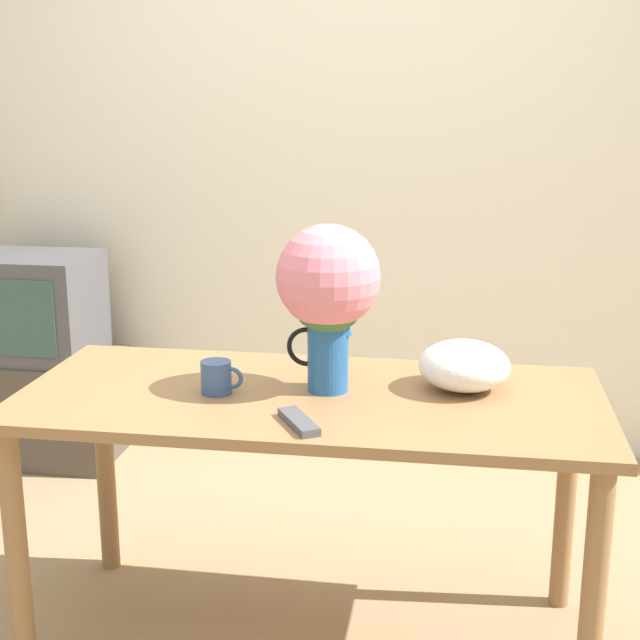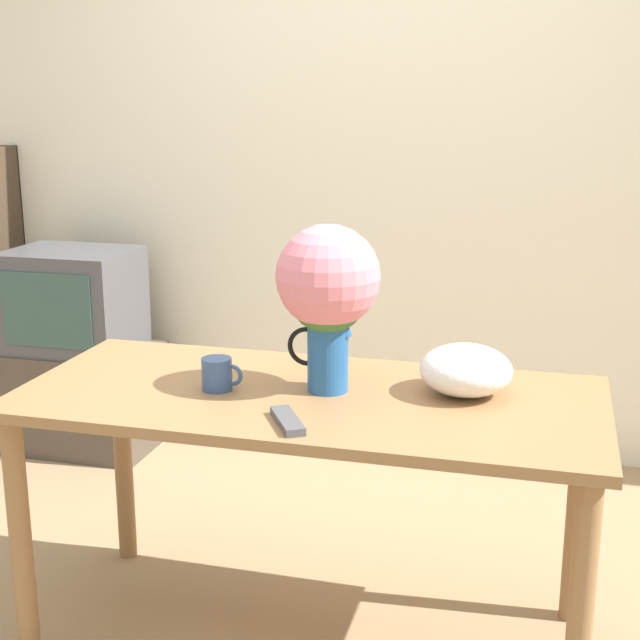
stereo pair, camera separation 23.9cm
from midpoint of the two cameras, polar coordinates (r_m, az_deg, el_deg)
wall_back at (r=3.84m, az=0.15°, el=10.70°), size 8.00×0.05×2.60m
table at (r=2.46m, az=-3.44°, el=-7.01°), size 1.58×0.72×0.75m
flower_vase at (r=2.37m, az=-2.37°, el=2.03°), size 0.28×0.28×0.46m
coffee_mug at (r=2.44m, az=-9.41°, el=-3.68°), size 0.12×0.08×0.09m
white_bowl at (r=2.44m, az=6.46°, el=-2.95°), size 0.25×0.25×0.14m
remote_control at (r=2.19m, az=-4.52°, el=-6.56°), size 0.13×0.18×0.02m
tv_stand at (r=4.11m, az=-19.14°, el=-5.20°), size 0.69×0.44×0.45m
tv_set at (r=3.98m, az=-19.67°, el=0.83°), size 0.53×0.43×0.44m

